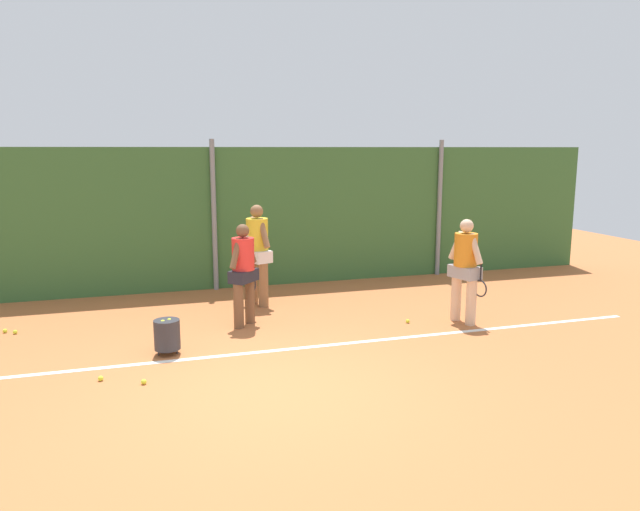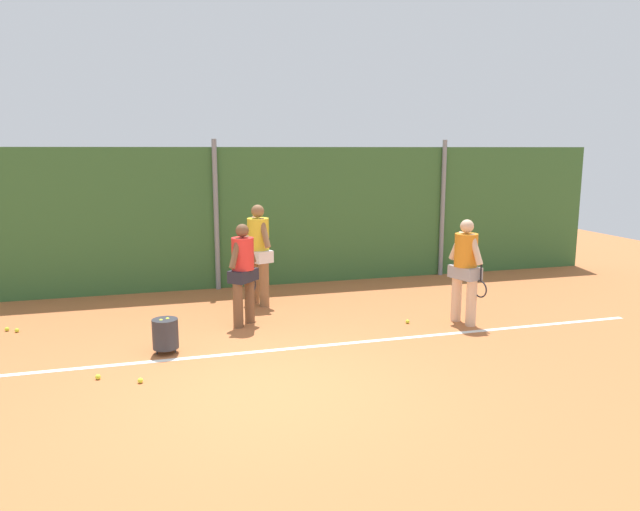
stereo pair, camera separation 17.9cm
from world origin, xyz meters
name	(u,v)px [view 2 (the right image)]	position (x,y,z in m)	size (l,w,h in m)	color
ground_plane	(247,346)	(0.00, 1.62, 0.00)	(26.85, 26.85, 0.00)	#B76638
hedge_fence_backdrop	(215,218)	(0.00, 5.52, 1.44)	(17.45, 0.25, 2.88)	#386633
fence_post_center	(216,216)	(0.00, 5.34, 1.52)	(0.10, 0.10, 3.03)	gray
fence_post_right	(443,209)	(5.03, 5.34, 1.52)	(0.10, 0.10, 3.03)	gray
court_baseline_paint	(250,352)	(0.00, 1.32, 0.00)	(12.75, 0.10, 0.01)	white
player_foreground_near	(465,266)	(3.62, 1.79, 0.97)	(0.42, 0.76, 1.72)	beige
player_midcourt	(243,269)	(0.13, 2.69, 0.93)	(0.54, 0.63, 1.67)	brown
player_backcourt_far	(258,249)	(0.59, 3.91, 1.04)	(0.49, 0.73, 1.85)	#8C603D
ball_hopper	(165,334)	(-1.15, 1.62, 0.29)	(0.36, 0.36, 0.51)	#2D2D33
tennis_ball_0	(140,380)	(-1.48, 0.60, 0.03)	(0.07, 0.07, 0.07)	#CCDB33
tennis_ball_1	(7,329)	(-3.54, 3.37, 0.03)	(0.07, 0.07, 0.07)	#CCDB33
tennis_ball_2	(98,377)	(-2.00, 0.87, 0.03)	(0.07, 0.07, 0.07)	#CCDB33
tennis_ball_4	(408,322)	(2.73, 2.02, 0.03)	(0.07, 0.07, 0.07)	#CCDB33
tennis_ball_5	(17,330)	(-3.38, 3.26, 0.03)	(0.07, 0.07, 0.07)	#CCDB33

